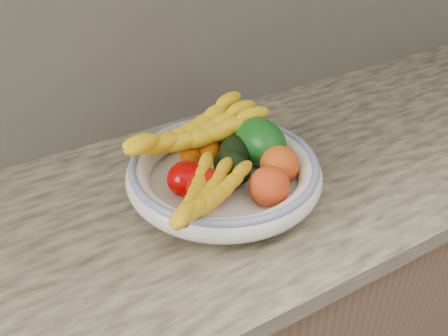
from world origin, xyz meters
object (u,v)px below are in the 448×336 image
Objects in this scene: banana_bunch_back at (195,136)px; banana_bunch_front at (205,197)px; fruit_bowl at (224,173)px; green_mango at (259,141)px.

banana_bunch_front is at bearing -119.97° from banana_bunch_back.
banana_bunch_back reaches higher than fruit_bowl.
banana_bunch_front is (-0.08, -0.18, -0.01)m from banana_bunch_back.
fruit_bowl is at bearing -171.66° from green_mango.
green_mango is at bearing -6.72° from banana_bunch_front.
banana_bunch_back is 1.35× the size of banana_bunch_front.
banana_bunch_back is (-0.11, 0.07, 0.01)m from green_mango.
banana_bunch_front is at bearing -135.82° from fruit_bowl.
fruit_bowl is at bearing 6.63° from banana_bunch_front.
banana_bunch_front is (-0.19, -0.11, 0.01)m from green_mango.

